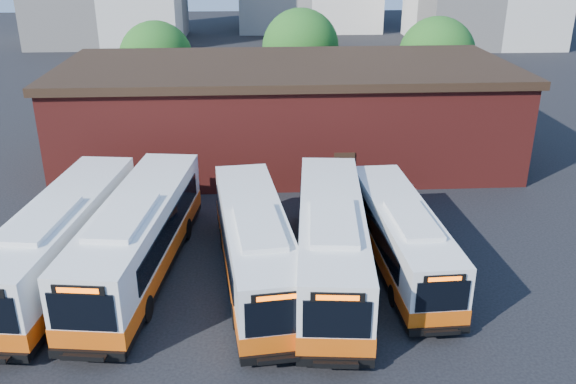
{
  "coord_description": "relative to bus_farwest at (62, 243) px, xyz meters",
  "views": [
    {
      "loc": [
        -2.16,
        -18.74,
        13.75
      ],
      "look_at": [
        -0.7,
        6.29,
        3.27
      ],
      "focal_mm": 38.0,
      "sensor_mm": 36.0,
      "label": 1
    }
  ],
  "objects": [
    {
      "name": "bus_east",
      "position": [
        14.8,
        -0.13,
        -0.21
      ],
      "size": [
        2.77,
        11.4,
        3.08
      ],
      "rotation": [
        0.0,
        0.0,
        0.04
      ],
      "color": "silver",
      "rests_on": "ground"
    },
    {
      "name": "tree_mid",
      "position": [
        12.53,
        28.85,
        3.47
      ],
      "size": [
        6.56,
        6.56,
        8.36
      ],
      "color": "#382314",
      "rests_on": "ground"
    },
    {
      "name": "ground",
      "position": [
        10.53,
        -5.15,
        -1.61
      ],
      "size": [
        220.0,
        220.0,
        0.0
      ],
      "primitive_type": "plane",
      "color": "black"
    },
    {
      "name": "bus_west",
      "position": [
        3.28,
        -0.0,
        0.03
      ],
      "size": [
        4.35,
        13.42,
        3.6
      ],
      "rotation": [
        0.0,
        0.0,
        -0.13
      ],
      "color": "silver",
      "rests_on": "ground"
    },
    {
      "name": "bus_farwest",
      "position": [
        0.0,
        0.0,
        0.0
      ],
      "size": [
        4.27,
        13.2,
        3.54
      ],
      "rotation": [
        0.0,
        0.0,
        -0.13
      ],
      "color": "silver",
      "rests_on": "ground"
    },
    {
      "name": "transit_worker",
      "position": [
        10.57,
        -6.52,
        -0.62
      ],
      "size": [
        0.66,
        0.82,
        1.97
      ],
      "primitive_type": "imported",
      "rotation": [
        0.0,
        0.0,
        1.86
      ],
      "color": "#121634",
      "rests_on": "ground"
    },
    {
      "name": "tree_east",
      "position": [
        23.53,
        25.85,
        3.22
      ],
      "size": [
        6.24,
        6.24,
        7.96
      ],
      "color": "#382314",
      "rests_on": "ground"
    },
    {
      "name": "tree_west",
      "position": [
        0.53,
        26.85,
        3.04
      ],
      "size": [
        6.0,
        6.0,
        7.65
      ],
      "color": "#382314",
      "rests_on": "ground"
    },
    {
      "name": "bus_midwest",
      "position": [
        8.32,
        -0.9,
        -0.08
      ],
      "size": [
        3.88,
        12.55,
        3.37
      ],
      "rotation": [
        0.0,
        0.0,
        0.11
      ],
      "color": "silver",
      "rests_on": "ground"
    },
    {
      "name": "depot_building",
      "position": [
        10.53,
        14.85,
        1.65
      ],
      "size": [
        28.6,
        12.6,
        6.4
      ],
      "color": "maroon",
      "rests_on": "ground"
    },
    {
      "name": "bus_mideast",
      "position": [
        11.55,
        -0.93,
        0.01
      ],
      "size": [
        3.9,
        13.24,
        3.56
      ],
      "rotation": [
        0.0,
        0.0,
        -0.1
      ],
      "color": "silver",
      "rests_on": "ground"
    }
  ]
}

